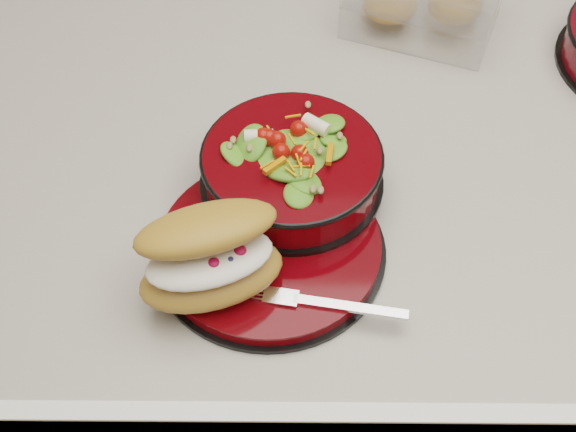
{
  "coord_description": "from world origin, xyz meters",
  "views": [
    {
      "loc": [
        -0.16,
        -0.7,
        1.62
      ],
      "look_at": [
        -0.16,
        -0.15,
        0.94
      ],
      "focal_mm": 50.0,
      "sensor_mm": 36.0,
      "label": 1
    }
  ],
  "objects_px": {
    "salad_bowl": "(292,163)",
    "dinner_plate": "(270,248)",
    "croissant": "(210,256)",
    "fork": "(330,304)",
    "island_counter": "(385,331)"
  },
  "relations": [
    {
      "from": "dinner_plate",
      "to": "salad_bowl",
      "type": "bearing_deg",
      "value": 75.1
    },
    {
      "from": "island_counter",
      "to": "croissant",
      "type": "bearing_deg",
      "value": -137.29
    },
    {
      "from": "salad_bowl",
      "to": "croissant",
      "type": "bearing_deg",
      "value": -120.57
    },
    {
      "from": "island_counter",
      "to": "dinner_plate",
      "type": "xyz_separation_m",
      "value": [
        -0.18,
        -0.17,
        0.46
      ]
    },
    {
      "from": "island_counter",
      "to": "dinner_plate",
      "type": "bearing_deg",
      "value": -136.92
    },
    {
      "from": "salad_bowl",
      "to": "dinner_plate",
      "type": "bearing_deg",
      "value": -104.9
    },
    {
      "from": "island_counter",
      "to": "croissant",
      "type": "distance_m",
      "value": 0.61
    },
    {
      "from": "island_counter",
      "to": "dinner_plate",
      "type": "relative_size",
      "value": 4.82
    },
    {
      "from": "island_counter",
      "to": "salad_bowl",
      "type": "bearing_deg",
      "value": -152.27
    },
    {
      "from": "salad_bowl",
      "to": "fork",
      "type": "distance_m",
      "value": 0.17
    },
    {
      "from": "salad_bowl",
      "to": "croissant",
      "type": "xyz_separation_m",
      "value": [
        -0.08,
        -0.14,
        0.01
      ]
    },
    {
      "from": "croissant",
      "to": "fork",
      "type": "xyz_separation_m",
      "value": [
        0.12,
        -0.03,
        -0.04
      ]
    },
    {
      "from": "salad_bowl",
      "to": "fork",
      "type": "xyz_separation_m",
      "value": [
        0.04,
        -0.17,
        -0.03
      ]
    },
    {
      "from": "dinner_plate",
      "to": "fork",
      "type": "xyz_separation_m",
      "value": [
        0.06,
        -0.08,
        0.01
      ]
    },
    {
      "from": "salad_bowl",
      "to": "fork",
      "type": "height_order",
      "value": "salad_bowl"
    }
  ]
}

